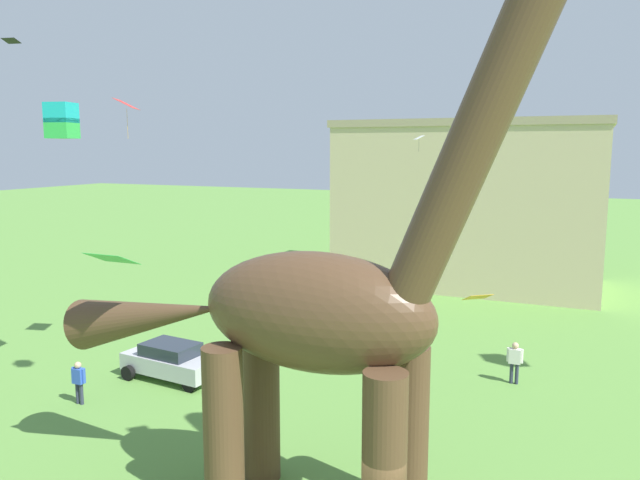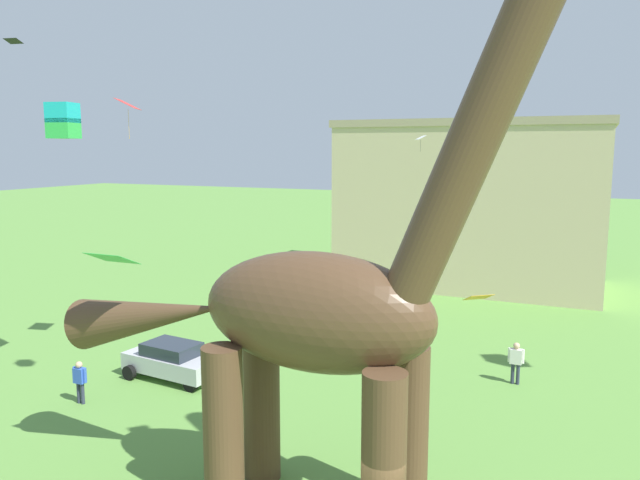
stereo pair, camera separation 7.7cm
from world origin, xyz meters
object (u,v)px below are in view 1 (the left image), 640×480
Objects in this scene: kite_apex at (127,104)px; kite_high_left at (112,259)px; dinosaur_sculpture at (313,312)px; kite_near_high at (419,138)px; kite_mid_left at (11,41)px; kite_mid_center at (62,121)px; kite_high_right at (478,297)px; person_strolling_adult at (79,379)px; parked_sedan_left at (171,360)px; person_far_spectator at (515,359)px; kite_far_left at (448,189)px.

kite_apex is 10.97m from kite_high_left.
dinosaur_sculpture is 16.25× the size of kite_near_high.
kite_mid_center is at bearing -30.02° from kite_mid_left.
dinosaur_sculpture is 8.27m from kite_high_right.
person_strolling_adult is 1.51× the size of kite_high_right.
parked_sedan_left is at bearing -13.58° from kite_apex.
kite_mid_left is (-8.66, 5.41, 13.79)m from person_strolling_adult.
kite_near_high is at bearing 75.61° from dinosaur_sculpture.
person_far_spectator reaches higher than parked_sedan_left.
kite_mid_left is 24.88m from kite_high_right.
kite_high_left reaches higher than parked_sedan_left.
person_strolling_adult is 17.35m from person_far_spectator.
person_strolling_adult is 1.29× the size of kite_high_left.
person_far_spectator is 7.92m from kite_far_left.
kite_mid_left reaches higher than kite_high_left.
kite_high_right is 16.24m from kite_apex.
kite_mid_center reaches higher than kite_high_right.
dinosaur_sculpture is 8.86× the size of kite_far_left.
person_far_spectator is 1.60× the size of kite_high_right.
parked_sedan_left is 3.94× the size of kite_high_right.
kite_high_left is (5.34, -3.69, 5.63)m from person_strolling_adult.
kite_mid_left reaches higher than kite_apex.
parked_sedan_left is 19.13m from kite_near_high.
kite_high_right is at bearing -66.87° from kite_near_high.
dinosaur_sculpture is 9.18× the size of person_strolling_adult.
kite_mid_left is at bearing 134.75° from dinosaur_sculpture.
kite_apex is 1.76× the size of kite_near_high.
dinosaur_sculpture is 13.99m from kite_mid_center.
kite_mid_left is at bearing 178.60° from kite_high_right.
kite_far_left is (0.32, 13.91, 2.30)m from dinosaur_sculpture.
dinosaur_sculpture is 8.68× the size of person_far_spectator.
kite_far_left is at bearing 15.74° from kite_mid_left.
dinosaur_sculpture is 11.82× the size of kite_high_left.
person_far_spectator is at bearing -55.33° from kite_near_high.
kite_high_left reaches higher than kite_high_right.
kite_high_left reaches higher than person_strolling_adult.
kite_mid_left reaches higher than person_far_spectator.
kite_apex is (-14.63, -0.75, 7.01)m from kite_high_right.
kite_far_left is at bearing 29.94° from kite_apex.
kite_high_right is (2.86, 7.69, -1.06)m from dinosaur_sculpture.
kite_mid_center is at bearing -101.32° from kite_apex.
kite_mid_center is (-16.17, -7.74, 9.65)m from person_far_spectator.
kite_mid_center is 0.78× the size of kite_far_left.
kite_mid_left is 0.48× the size of kite_far_left.
person_far_spectator is at bearing -32.41° from kite_far_left.
kite_mid_left is (-23.57, -3.46, 13.73)m from person_far_spectator.
kite_apex reaches higher than kite_high_left.
kite_mid_left is at bearing 146.96° from kite_high_left.
parked_sedan_left is 3.90m from person_strolling_adult.
dinosaur_sculpture is 14.10m from kite_far_left.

